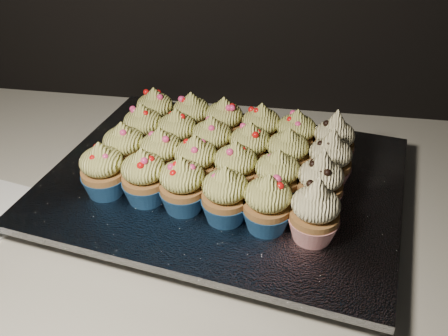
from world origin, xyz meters
name	(u,v)px	position (x,y,z in m)	size (l,w,h in m)	color
worktop	(131,198)	(0.00, 1.70, 0.88)	(2.44, 0.64, 0.04)	beige
baking_tray	(224,189)	(0.15, 1.71, 0.91)	(0.47, 0.36, 0.02)	black
foil_lining	(224,180)	(0.15, 1.71, 0.93)	(0.51, 0.40, 0.01)	silver
cupcake_0	(103,171)	(-0.01, 1.64, 0.97)	(0.06, 0.06, 0.08)	navy
cupcake_1	(144,177)	(0.05, 1.64, 0.97)	(0.06, 0.06, 0.08)	navy
cupcake_2	(183,186)	(0.10, 1.63, 0.97)	(0.06, 0.06, 0.08)	navy
cupcake_3	(225,196)	(0.16, 1.61, 0.97)	(0.06, 0.06, 0.08)	navy
cupcake_4	(267,204)	(0.22, 1.60, 0.97)	(0.06, 0.06, 0.08)	navy
cupcake_5	(315,213)	(0.28, 1.59, 0.97)	(0.06, 0.06, 0.10)	#A5171A
cupcake_6	(124,149)	(0.00, 1.70, 0.97)	(0.06, 0.06, 0.08)	navy
cupcake_7	(161,155)	(0.06, 1.69, 0.97)	(0.06, 0.06, 0.08)	navy
cupcake_8	(196,163)	(0.11, 1.68, 0.97)	(0.06, 0.06, 0.08)	navy
cupcake_9	(235,169)	(0.17, 1.67, 0.97)	(0.06, 0.06, 0.08)	navy
cupcake_10	(277,178)	(0.23, 1.66, 0.97)	(0.06, 0.06, 0.08)	navy
cupcake_11	(320,183)	(0.28, 1.66, 0.97)	(0.06, 0.06, 0.10)	#A5171A
cupcake_12	(144,130)	(0.01, 1.76, 0.97)	(0.06, 0.06, 0.08)	navy
cupcake_13	(177,135)	(0.07, 1.75, 0.97)	(0.06, 0.06, 0.08)	navy
cupcake_14	(212,143)	(0.12, 1.74, 0.97)	(0.06, 0.06, 0.08)	navy
cupcake_15	(250,149)	(0.18, 1.73, 0.97)	(0.06, 0.06, 0.08)	navy
cupcake_16	(287,155)	(0.24, 1.72, 0.97)	(0.06, 0.06, 0.08)	navy
cupcake_17	(330,161)	(0.30, 1.71, 0.97)	(0.06, 0.06, 0.10)	#A5171A
cupcake_18	(155,113)	(0.02, 1.81, 0.97)	(0.06, 0.06, 0.08)	navy
cupcake_19	(192,118)	(0.08, 1.81, 0.97)	(0.06, 0.06, 0.08)	navy
cupcake_20	(224,123)	(0.13, 1.80, 0.97)	(0.06, 0.06, 0.08)	navy
cupcake_21	(261,130)	(0.19, 1.79, 0.97)	(0.06, 0.06, 0.08)	navy
cupcake_22	(296,136)	(0.25, 1.78, 0.97)	(0.06, 0.06, 0.08)	navy
cupcake_23	(334,142)	(0.30, 1.76, 0.97)	(0.06, 0.06, 0.10)	#A5171A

